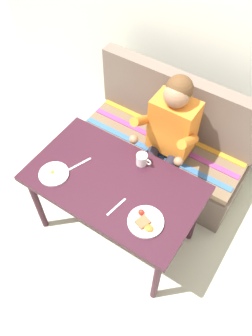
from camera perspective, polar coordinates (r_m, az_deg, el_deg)
The scene contains 10 objects.
ground_plane at distance 3.00m, azimuth -1.61°, elevation -10.20°, with size 8.00×8.00×0.00m, color beige.
back_wall at distance 2.84m, azimuth 13.66°, elevation 22.69°, with size 4.40×0.10×2.60m, color beige.
table at distance 2.44m, azimuth -1.95°, elevation -3.37°, with size 1.20×0.70×0.73m.
couch at distance 3.09m, azimuth 6.31°, elevation 3.27°, with size 1.44×0.56×1.00m.
person at distance 2.65m, azimuth 6.99°, elevation 5.71°, with size 0.45×0.61×1.21m.
plate_breakfast at distance 2.20m, azimuth 3.19°, elevation -8.79°, with size 0.23×0.23×0.05m.
plate_eggs at distance 2.45m, azimuth -11.80°, elevation -0.93°, with size 0.21×0.21×0.04m.
coffee_mug at distance 2.43m, azimuth 2.67°, elevation 1.45°, with size 0.12×0.08×0.09m.
fork at distance 2.26m, azimuth -1.60°, elevation -6.41°, with size 0.01×0.17×0.01m, color silver.
knife at distance 2.48m, azimuth -7.79°, elevation 0.55°, with size 0.01×0.20×0.01m, color silver.
Camera 1 is at (0.81, -1.07, 2.68)m, focal length 37.03 mm.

